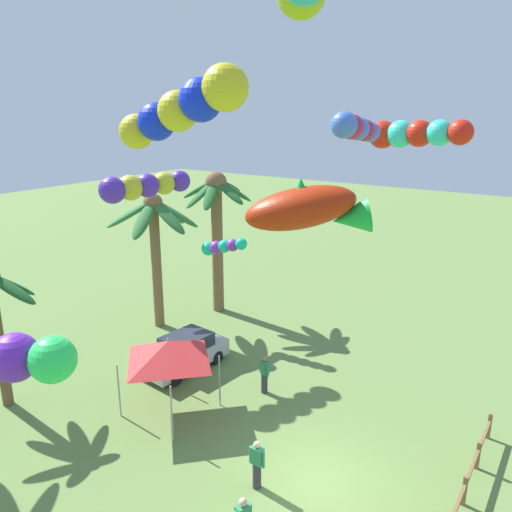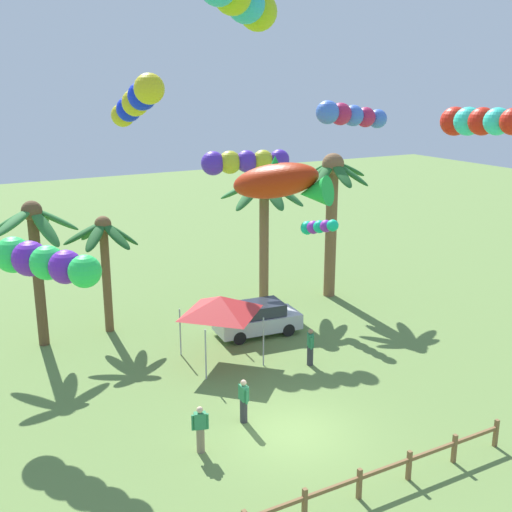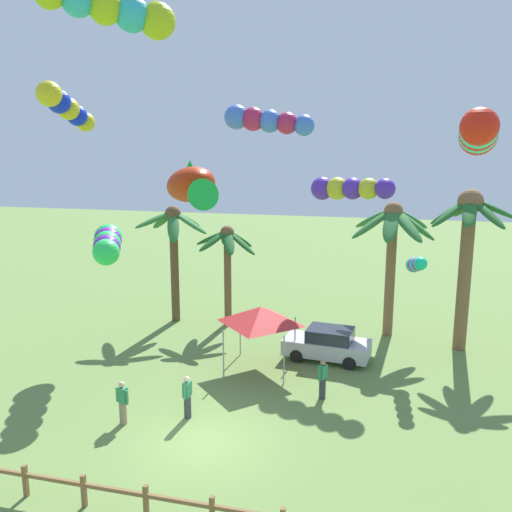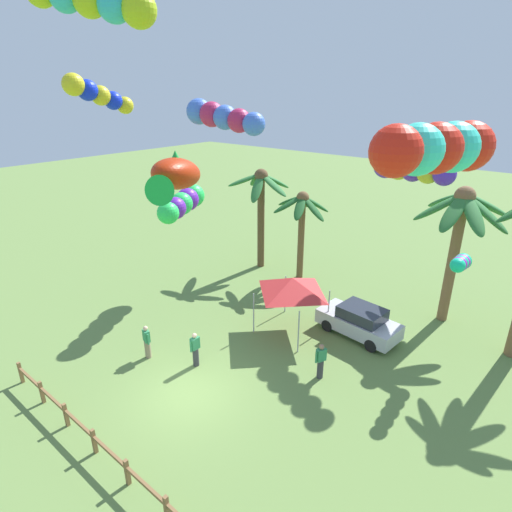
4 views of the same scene
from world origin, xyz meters
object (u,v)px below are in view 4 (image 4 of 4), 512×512
object	(u,v)px
kite_tube_1	(222,117)
kite_tube_7	(441,148)
kite_tube_5	(96,2)
palm_tree_1	(461,220)
kite_tube_2	(183,203)
kite_tube_0	(409,170)
festival_tent	(292,285)
kite_tube_3	(97,94)
spectator_2	(321,361)
parked_car_0	(359,321)
spectator_0	(195,349)
palm_tree_3	(261,195)
kite_fish_4	(175,175)
palm_tree_0	(302,214)
kite_tube_6	(461,263)
spectator_1	(147,342)

from	to	relation	value
kite_tube_1	kite_tube_7	world-z (taller)	kite_tube_1
kite_tube_5	palm_tree_1	bearing A→B (deg)	57.45
kite_tube_2	kite_tube_0	bearing A→B (deg)	24.69
festival_tent	kite_tube_7	xyz separation A→B (m)	(7.40, -5.98, 7.52)
palm_tree_1	kite_tube_3	size ratio (longest dim) A/B	2.51
spectator_2	kite_tube_3	distance (m)	13.41
kite_tube_0	kite_tube_2	size ratio (longest dim) A/B	0.91
parked_car_0	kite_tube_3	size ratio (longest dim) A/B	1.46
spectator_0	kite_tube_7	size ratio (longest dim) A/B	0.40
palm_tree_3	kite_tube_5	distance (m)	15.30
kite_tube_7	kite_tube_2	bearing A→B (deg)	158.95
spectator_0	kite_fish_4	distance (m)	7.74
palm_tree_3	kite_fish_4	xyz separation A→B (m)	(5.44, -11.25, 3.61)
kite_fish_4	kite_tube_5	size ratio (longest dim) A/B	1.02
kite_tube_0	spectator_2	bearing A→B (deg)	-92.30
palm_tree_0	palm_tree_1	distance (m)	8.73
kite_tube_6	kite_tube_7	size ratio (longest dim) A/B	0.62
palm_tree_1	kite_tube_3	world-z (taller)	kite_tube_3
palm_tree_0	kite_tube_1	xyz separation A→B (m)	(4.81, -11.59, 6.20)
palm_tree_3	kite_tube_6	size ratio (longest dim) A/B	2.65
parked_car_0	kite_tube_2	size ratio (longest dim) A/B	0.91
spectator_1	parked_car_0	bearing A→B (deg)	50.24
kite_tube_0	kite_tube_5	bearing A→B (deg)	-118.30
kite_tube_0	kite_tube_6	xyz separation A→B (m)	(3.20, -1.75, -3.15)
spectator_2	festival_tent	xyz separation A→B (m)	(-3.01, 2.20, 1.65)
palm_tree_0	kite_tube_3	bearing A→B (deg)	-99.58
palm_tree_1	spectator_2	distance (m)	9.60
spectator_0	kite_tube_0	bearing A→B (deg)	62.31
kite_tube_1	kite_tube_6	size ratio (longest dim) A/B	1.07
spectator_0	kite_tube_1	world-z (taller)	kite_tube_1
palm_tree_0	spectator_0	distance (m)	11.03
palm_tree_0	parked_car_0	distance (m)	7.80
palm_tree_1	kite_tube_5	bearing A→B (deg)	-122.55
festival_tent	spectator_0	bearing A→B (deg)	-107.29
festival_tent	kite_tube_2	world-z (taller)	kite_tube_2
kite_tube_0	kite_tube_2	world-z (taller)	kite_tube_0
kite_tube_1	kite_tube_6	bearing A→B (deg)	60.54
palm_tree_0	palm_tree_3	xyz separation A→B (m)	(-3.01, -0.16, 0.67)
kite_tube_5	kite_tube_6	xyz separation A→B (m)	(9.16, 9.32, -8.91)
kite_tube_2	kite_fish_4	distance (m)	8.80
kite_tube_7	parked_car_0	bearing A→B (deg)	121.12
kite_tube_1	kite_tube_7	xyz separation A→B (m)	(5.79, 0.14, -0.37)
kite_tube_0	kite_tube_1	size ratio (longest dim) A/B	1.53
palm_tree_3	kite_tube_0	bearing A→B (deg)	-6.49
kite_fish_4	kite_tube_5	bearing A→B (deg)	-155.03
spectator_1	festival_tent	size ratio (longest dim) A/B	0.56
kite_tube_0	kite_tube_7	world-z (taller)	kite_tube_7
palm_tree_3	kite_fish_4	bearing A→B (deg)	-64.19
kite_tube_1	kite_tube_2	xyz separation A→B (m)	(-8.55, 5.66, -4.96)
palm_tree_1	kite_tube_5	world-z (taller)	kite_tube_5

